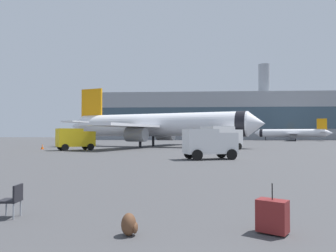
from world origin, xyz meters
name	(u,v)px	position (x,y,z in m)	size (l,w,h in m)	color
airplane_at_gate	(156,125)	(-5.23, 51.23, 3.66)	(34.64, 31.70, 10.50)	white
airplane_taxiing	(292,133)	(33.42, 102.69, 2.42)	(23.12, 21.12, 6.96)	white
service_truck	(75,138)	(-15.04, 39.78, 1.61)	(5.17, 4.60, 2.90)	yellow
fuel_truck	(222,137)	(4.70, 42.15, 1.77)	(6.07, 5.79, 3.20)	white
cargo_van	(209,142)	(1.87, 25.50, 1.45)	(4.81, 3.45, 2.60)	white
safety_cone_near	(225,147)	(5.17, 42.52, 0.40)	(0.44, 0.44, 0.81)	#F2590C
safety_cone_mid	(196,151)	(0.83, 31.06, 0.36)	(0.44, 0.44, 0.74)	#F2590C
safety_cone_far	(183,145)	(-0.78, 53.34, 0.31)	(0.44, 0.44, 0.62)	#F2590C
safety_cone_outer	(42,147)	(-20.67, 42.20, 0.38)	(0.44, 0.44, 0.77)	#F2590C
rolling_suitcase	(272,216)	(1.87, 5.01, 0.39)	(0.75, 0.68, 1.10)	maroon
traveller_backpack	(129,225)	(-1.24, 4.69, 0.23)	(0.36, 0.40, 0.48)	brown
gate_chair	(13,199)	(-4.56, 5.96, 0.50)	(0.50, 0.50, 0.86)	black
terminal_building	(222,117)	(13.63, 125.65, 8.94)	(103.17, 21.51, 29.72)	gray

